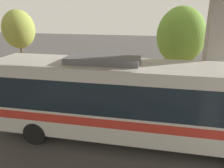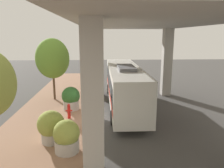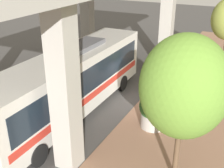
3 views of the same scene
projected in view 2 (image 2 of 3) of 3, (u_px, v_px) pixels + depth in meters
The scene contains 9 objects.
ground_plane at pixel (90, 119), 16.12m from camera, with size 80.00×80.00×0.00m, color #474442.
sidewalk_strip at pixel (49, 120), 15.97m from camera, with size 6.00×40.00×0.02m.
overpass at pixel (147, 29), 14.90m from camera, with size 9.40×20.98×7.36m.
bus at pixel (124, 84), 18.62m from camera, with size 2.67×12.22×3.70m.
fire_hydrant at pixel (69, 111), 16.11m from camera, with size 0.48×0.23×1.13m.
planter_front at pixel (71, 98), 17.96m from camera, with size 1.48×1.48×1.94m.
planter_middle at pixel (51, 126), 12.44m from camera, with size 1.55×1.55×1.90m.
planter_back at pixel (67, 137), 11.41m from camera, with size 1.40×1.40×1.78m.
street_tree_far at pixel (52, 59), 20.24m from camera, with size 3.10×3.10×5.82m.
Camera 2 is at (0.86, -15.23, 6.04)m, focal length 35.00 mm.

